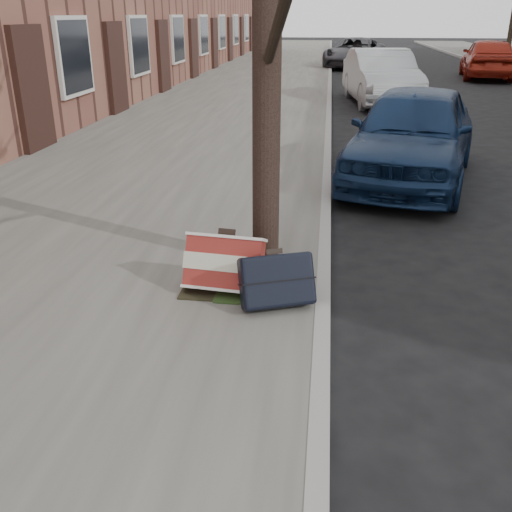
# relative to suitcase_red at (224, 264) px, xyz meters

# --- Properties ---
(near_sidewalk) EXTENTS (5.00, 70.00, 0.12)m
(near_sidewalk) POSITION_rel_suitcase_red_xyz_m (-1.63, 14.01, -0.30)
(near_sidewalk) COLOR slate
(near_sidewalk) RESTS_ON ground
(dirt_patch) EXTENTS (0.85, 0.85, 0.02)m
(dirt_patch) POSITION_rel_suitcase_red_xyz_m (0.07, 0.21, -0.24)
(dirt_patch) COLOR black
(dirt_patch) RESTS_ON near_sidewalk
(suitcase_red) EXTENTS (0.67, 0.41, 0.49)m
(suitcase_red) POSITION_rel_suitcase_red_xyz_m (0.00, 0.00, 0.00)
(suitcase_red) COLOR maroon
(suitcase_red) RESTS_ON near_sidewalk
(suitcase_navy) EXTENTS (0.66, 0.52, 0.45)m
(suitcase_navy) POSITION_rel_suitcase_red_xyz_m (0.45, -0.22, -0.02)
(suitcase_navy) COLOR black
(suitcase_navy) RESTS_ON near_sidewalk
(car_near_front) EXTENTS (2.53, 4.23, 1.35)m
(car_near_front) POSITION_rel_suitcase_red_xyz_m (2.01, 4.17, 0.31)
(car_near_front) COLOR #122547
(car_near_front) RESTS_ON ground
(car_near_mid) EXTENTS (1.97, 4.39, 1.40)m
(car_near_mid) POSITION_rel_suitcase_red_xyz_m (2.16, 11.91, 0.34)
(car_near_mid) COLOR #B5B9BE
(car_near_mid) RESTS_ON ground
(car_near_back) EXTENTS (3.20, 5.00, 1.28)m
(car_near_back) POSITION_rel_suitcase_red_xyz_m (1.90, 23.14, 0.28)
(car_near_back) COLOR #3E3D43
(car_near_back) RESTS_ON ground
(car_far_back) EXTENTS (2.34, 4.54, 1.48)m
(car_far_back) POSITION_rel_suitcase_red_xyz_m (6.61, 19.00, 0.37)
(car_far_back) COLOR maroon
(car_far_back) RESTS_ON ground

